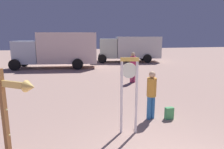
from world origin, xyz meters
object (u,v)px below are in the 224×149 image
at_px(box_truck_near, 59,49).
at_px(box_truck_far, 130,48).
at_px(standing_clock, 129,87).
at_px(person_near_clock, 151,93).
at_px(backpack, 169,113).
at_px(arrow_sign, 14,101).
at_px(person_distant, 133,66).

height_order(box_truck_near, box_truck_far, box_truck_near).
xyz_separation_m(standing_clock, person_near_clock, (1.02, 0.72, -0.44)).
relative_size(standing_clock, backpack, 5.41).
distance_m(person_near_clock, backpack, 0.93).
bearing_deg(arrow_sign, box_truck_near, 87.12).
distance_m(box_truck_near, box_truck_far, 7.77).
relative_size(standing_clock, box_truck_far, 0.31).
relative_size(backpack, box_truck_far, 0.06).
distance_m(backpack, box_truck_near, 12.58).
xyz_separation_m(person_near_clock, box_truck_far, (4.25, 14.27, 0.61)).
xyz_separation_m(standing_clock, box_truck_far, (5.27, 14.99, 0.18)).
distance_m(standing_clock, box_truck_far, 15.89).
height_order(arrow_sign, person_distant, arrow_sign).
bearing_deg(box_truck_near, person_near_clock, -75.19).
bearing_deg(person_distant, box_truck_far, 71.65).
height_order(person_near_clock, person_distant, person_distant).
bearing_deg(arrow_sign, person_near_clock, 18.37).
xyz_separation_m(person_near_clock, backpack, (0.58, -0.17, -0.70)).
height_order(person_distant, box_truck_near, box_truck_near).
bearing_deg(person_distant, arrow_sign, -128.32).
bearing_deg(box_truck_far, person_near_clock, -106.58).
xyz_separation_m(arrow_sign, box_truck_far, (8.02, 15.52, 0.16)).
relative_size(person_near_clock, box_truck_near, 0.22).
height_order(arrow_sign, person_near_clock, arrow_sign).
bearing_deg(person_near_clock, arrow_sign, -161.63).
height_order(standing_clock, person_near_clock, standing_clock).
xyz_separation_m(backpack, box_truck_far, (3.67, 14.44, 1.31)).
height_order(backpack, box_truck_near, box_truck_near).
bearing_deg(backpack, box_truck_far, 75.75).
height_order(standing_clock, box_truck_near, box_truck_near).
xyz_separation_m(standing_clock, person_distant, (2.20, 5.73, -0.33)).
height_order(arrow_sign, backpack, arrow_sign).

